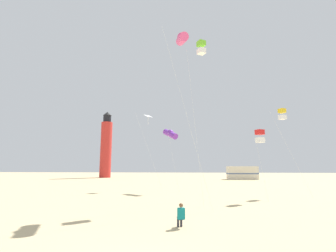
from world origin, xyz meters
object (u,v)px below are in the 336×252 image
lighthouse_distant (106,146)px  rv_van_cream (242,173)px  kite_tube_violet (170,134)px  kite_box_scarlet (260,136)px  kite_box_lime (201,48)px  kite_flyer_standing (181,215)px  kite_box_gold (282,114)px  kite_diamond_white (148,119)px  kite_tube_rainbow (182,39)px

lighthouse_distant → rv_van_cream: lighthouse_distant is taller
kite_tube_violet → kite_box_scarlet: size_ratio=1.21×
rv_van_cream → kite_box_lime: bearing=-110.9°
lighthouse_distant → rv_van_cream: size_ratio=2.55×
kite_flyer_standing → kite_box_lime: (1.66, 7.49, 12.30)m
kite_box_lime → kite_box_scarlet: (5.11, 2.23, -7.41)m
kite_box_lime → kite_box_gold: bearing=36.2°
kite_flyer_standing → kite_box_scarlet: 12.81m
kite_box_scarlet → lighthouse_distant: 47.40m
kite_flyer_standing → kite_box_gold: (10.41, 13.89, 7.70)m
kite_box_gold → rv_van_cream: (1.78, 28.83, -6.93)m
kite_diamond_white → lighthouse_distant: lighthouse_distant is taller
kite_flyer_standing → kite_tube_rainbow: 13.47m
kite_box_scarlet → kite_flyer_standing: bearing=-124.8°
kite_box_lime → lighthouse_distant: (-21.94, 41.09, -5.08)m
kite_flyer_standing → lighthouse_distant: lighthouse_distant is taller
kite_box_gold → lighthouse_distant: (-30.70, 34.69, -0.48)m
kite_flyer_standing → kite_box_lime: size_ratio=0.09×
lighthouse_distant → rv_van_cream: bearing=-10.2°
kite_box_gold → lighthouse_distant: size_ratio=0.53×
kite_tube_rainbow → kite_diamond_white: 14.32m
kite_tube_rainbow → kite_box_gold: bearing=38.4°
kite_diamond_white → kite_tube_violet: bearing=-38.4°
kite_tube_rainbow → rv_van_cream: 40.63m
kite_tube_rainbow → kite_tube_violet: size_ratio=1.84×
kite_diamond_white → kite_tube_rainbow: bearing=-70.0°
kite_diamond_white → lighthouse_distant: (-15.62, 29.95, -1.10)m
kite_flyer_standing → kite_tube_violet: bearing=-98.8°
kite_tube_rainbow → kite_box_lime: bearing=48.4°
kite_flyer_standing → kite_box_lime: kite_box_lime is taller
kite_tube_rainbow → kite_tube_violet: 12.34m
kite_box_gold → rv_van_cream: kite_box_gold is taller
kite_tube_rainbow → kite_box_scarlet: bearing=31.1°
kite_tube_rainbow → kite_box_gold: size_ratio=1.52×
kite_box_gold → kite_box_scarlet: 6.22m
kite_box_scarlet → kite_diamond_white: bearing=142.0°
kite_box_gold → rv_van_cream: bearing=86.5°
kite_flyer_standing → rv_van_cream: rv_van_cream is taller
kite_flyer_standing → kite_tube_rainbow: kite_tube_rainbow is taller
kite_tube_violet → kite_box_gold: size_ratio=0.83×
kite_flyer_standing → rv_van_cream: size_ratio=0.18×
kite_diamond_white → rv_van_cream: 30.35m
kite_tube_rainbow → kite_tube_violet: bearing=99.0°
kite_box_gold → kite_box_scarlet: (-3.65, -4.17, -2.81)m
kite_tube_violet → lighthouse_distant: lighthouse_distant is taller
kite_box_gold → kite_box_scarlet: size_ratio=1.46×
kite_box_lime → kite_box_scarlet: size_ratio=2.22×
kite_tube_violet → lighthouse_distant: 37.37m
lighthouse_distant → kite_flyer_standing: bearing=-67.3°
kite_tube_violet → kite_diamond_white: 4.50m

